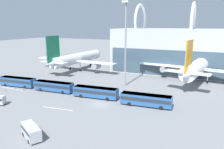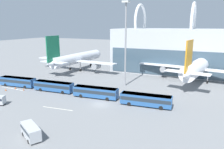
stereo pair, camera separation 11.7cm
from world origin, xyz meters
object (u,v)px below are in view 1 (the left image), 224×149
(floodlight_mast, at_px, (126,35))
(shuttle_bus_2, at_px, (96,92))
(shuttle_bus_3, at_px, (146,99))
(shuttle_bus_0, at_px, (18,81))
(airliner_at_gate_near, at_px, (75,59))
(airliner_at_gate_far, at_px, (199,66))
(traffic_cone_0, at_px, (24,89))
(traffic_cone_2, at_px, (15,88))
(service_van_crossing, at_px, (31,131))
(traffic_cone_1, at_px, (6,90))
(shuttle_bus_1, at_px, (54,86))

(floodlight_mast, bearing_deg, shuttle_bus_2, -100.52)
(shuttle_bus_2, height_order, shuttle_bus_3, same)
(shuttle_bus_0, distance_m, shuttle_bus_2, 28.85)
(shuttle_bus_0, bearing_deg, airliner_at_gate_near, 78.66)
(airliner_at_gate_far, distance_m, shuttle_bus_3, 32.87)
(airliner_at_gate_far, xyz_separation_m, traffic_cone_0, (-48.27, -33.99, -5.35))
(traffic_cone_0, bearing_deg, traffic_cone_2, 177.89)
(shuttle_bus_2, distance_m, shuttle_bus_3, 14.42)
(service_van_crossing, bearing_deg, shuttle_bus_2, -61.33)
(shuttle_bus_3, bearing_deg, airliner_at_gate_near, 139.31)
(service_van_crossing, bearing_deg, airliner_at_gate_near, -35.51)
(traffic_cone_2, bearing_deg, traffic_cone_1, -113.03)
(shuttle_bus_2, xyz_separation_m, traffic_cone_0, (-23.63, -3.28, -1.47))
(shuttle_bus_1, relative_size, floodlight_mast, 0.48)
(airliner_at_gate_far, height_order, shuttle_bus_2, airliner_at_gate_far)
(airliner_at_gate_near, distance_m, shuttle_bus_1, 31.28)
(shuttle_bus_3, bearing_deg, floodlight_mast, 121.97)
(shuttle_bus_1, xyz_separation_m, service_van_crossing, (14.61, -24.06, -0.36))
(service_van_crossing, relative_size, floodlight_mast, 0.22)
(airliner_at_gate_near, xyz_separation_m, shuttle_bus_1, (11.52, -28.87, -3.52))
(airliner_at_gate_far, xyz_separation_m, shuttle_bus_2, (-24.64, -30.71, -3.89))
(shuttle_bus_3, relative_size, traffic_cone_0, 19.82)
(traffic_cone_1, distance_m, traffic_cone_2, 2.85)
(shuttle_bus_0, height_order, service_van_crossing, shuttle_bus_0)
(traffic_cone_2, bearing_deg, shuttle_bus_3, 3.91)
(floodlight_mast, xyz_separation_m, traffic_cone_0, (-26.44, -18.41, -16.20))
(shuttle_bus_2, relative_size, floodlight_mast, 0.48)
(airliner_at_gate_near, xyz_separation_m, airliner_at_gate_far, (50.58, 2.02, 0.36))
(airliner_at_gate_far, bearing_deg, shuttle_bus_0, 129.18)
(shuttle_bus_1, distance_m, service_van_crossing, 28.15)
(shuttle_bus_0, distance_m, shuttle_bus_3, 43.27)
(airliner_at_gate_far, relative_size, service_van_crossing, 7.49)
(shuttle_bus_2, relative_size, traffic_cone_0, 19.83)
(floodlight_mast, bearing_deg, traffic_cone_1, -146.25)
(shuttle_bus_3, bearing_deg, service_van_crossing, -125.74)
(service_van_crossing, distance_m, traffic_cone_1, 34.11)
(airliner_at_gate_far, xyz_separation_m, shuttle_bus_3, (-10.22, -31.00, -3.89))
(shuttle_bus_1, distance_m, floodlight_mast, 27.35)
(shuttle_bus_0, relative_size, traffic_cone_2, 19.55)
(service_van_crossing, relative_size, traffic_cone_0, 9.09)
(traffic_cone_2, bearing_deg, airliner_at_gate_near, 87.47)
(shuttle_bus_1, distance_m, traffic_cone_0, 9.83)
(traffic_cone_1, bearing_deg, shuttle_bus_2, 11.45)
(airliner_at_gate_near, height_order, airliner_at_gate_far, airliner_at_gate_near)
(shuttle_bus_0, relative_size, shuttle_bus_1, 1.00)
(shuttle_bus_1, xyz_separation_m, traffic_cone_1, (-14.04, -5.60, -1.49))
(traffic_cone_0, bearing_deg, service_van_crossing, -41.33)
(airliner_at_gate_far, relative_size, shuttle_bus_1, 3.44)
(floodlight_mast, bearing_deg, airliner_at_gate_far, 35.52)
(shuttle_bus_1, bearing_deg, shuttle_bus_3, -4.61)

